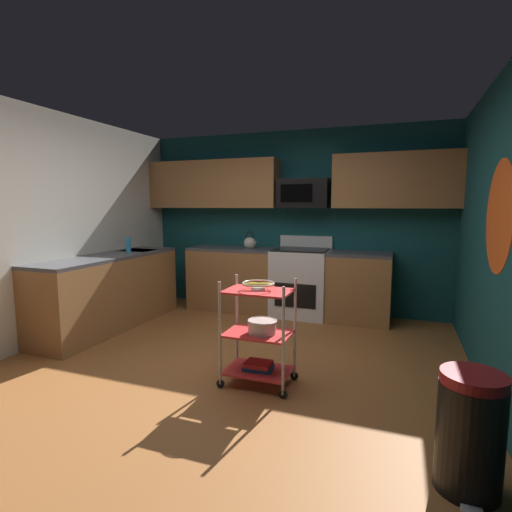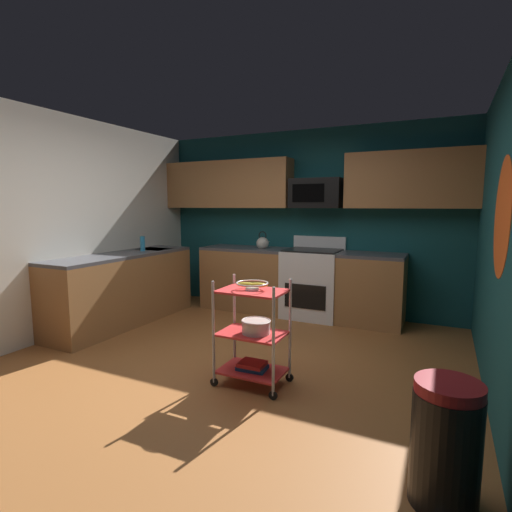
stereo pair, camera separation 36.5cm
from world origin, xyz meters
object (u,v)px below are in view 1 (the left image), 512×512
at_px(rolling_cart, 258,333).
at_px(mixing_bowl_large, 262,326).
at_px(fruit_bowl, 258,285).
at_px(kettle, 250,243).
at_px(trash_can, 470,433).
at_px(microwave, 304,194).
at_px(book_stack, 258,366).
at_px(oven_range, 301,282).
at_px(dish_soap_bottle, 128,245).

bearing_deg(rolling_cart, mixing_bowl_large, 0.00).
relative_size(fruit_bowl, kettle, 1.03).
bearing_deg(trash_can, rolling_cart, 151.78).
bearing_deg(microwave, book_stack, -85.77).
xyz_separation_m(oven_range, book_stack, (0.17, -2.23, -0.32)).
bearing_deg(trash_can, mixing_bowl_large, 151.20).
bearing_deg(kettle, oven_range, 0.29).
bearing_deg(microwave, mixing_bowl_large, -84.91).
relative_size(rolling_cart, mixing_bowl_large, 3.63).
bearing_deg(rolling_cart, book_stack, 0.00).
relative_size(microwave, trash_can, 1.06).
distance_m(rolling_cart, book_stack, 0.29).
bearing_deg(rolling_cart, kettle, 112.73).
height_order(oven_range, microwave, microwave).
height_order(microwave, fruit_bowl, microwave).
height_order(fruit_bowl, mixing_bowl_large, fruit_bowl).
height_order(fruit_bowl, dish_soap_bottle, dish_soap_bottle).
bearing_deg(microwave, dish_soap_bottle, -151.77).
bearing_deg(dish_soap_bottle, mixing_bowl_large, -27.82).
height_order(kettle, trash_can, kettle).
bearing_deg(mixing_bowl_large, book_stack, 180.00).
bearing_deg(fruit_bowl, trash_can, -28.22).
distance_m(mixing_bowl_large, trash_can, 1.68).
relative_size(microwave, rolling_cart, 0.77).
relative_size(mixing_bowl_large, kettle, 0.95).
distance_m(fruit_bowl, kettle, 2.42).
xyz_separation_m(book_stack, dish_soap_bottle, (-2.27, 1.21, 0.86)).
xyz_separation_m(oven_range, kettle, (-0.76, -0.00, 0.52)).
relative_size(rolling_cart, fruit_bowl, 3.36).
height_order(microwave, dish_soap_bottle, microwave).
distance_m(oven_range, trash_can, 3.47).
bearing_deg(mixing_bowl_large, kettle, 113.50).
relative_size(oven_range, book_stack, 4.19).
distance_m(dish_soap_bottle, trash_can, 4.33).
bearing_deg(fruit_bowl, microwave, 94.23).
xyz_separation_m(microwave, fruit_bowl, (0.17, -2.34, -0.82)).
relative_size(rolling_cart, kettle, 3.47).
bearing_deg(oven_range, kettle, -179.71).
distance_m(microwave, kettle, 1.04).
distance_m(mixing_bowl_large, kettle, 2.48).
bearing_deg(book_stack, kettle, 112.73).
xyz_separation_m(fruit_bowl, mixing_bowl_large, (0.04, -0.00, -0.36)).
relative_size(kettle, dish_soap_bottle, 1.32).
relative_size(microwave, fruit_bowl, 2.57).
distance_m(microwave, trash_can, 3.81).
bearing_deg(oven_range, trash_can, -61.20).
bearing_deg(microwave, oven_range, -89.74).
distance_m(microwave, fruit_bowl, 2.49).
bearing_deg(trash_can, microwave, 117.99).
relative_size(oven_range, rolling_cart, 1.20).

